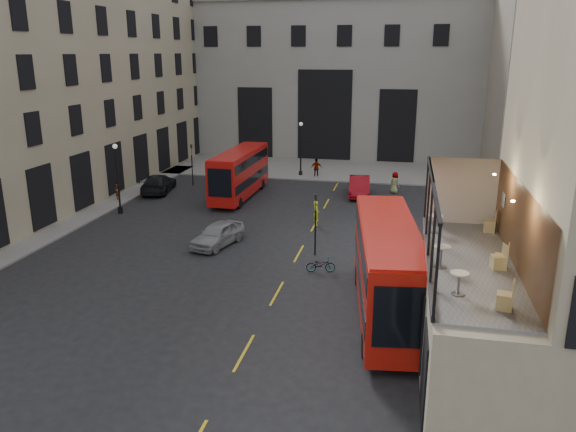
% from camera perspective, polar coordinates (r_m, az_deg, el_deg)
% --- Properties ---
extents(ground, '(140.00, 140.00, 0.00)m').
position_cam_1_polar(ground, '(23.30, 0.41, -14.23)').
color(ground, black).
rests_on(ground, ground).
extents(host_frontage, '(3.00, 11.00, 4.50)m').
position_cam_1_polar(host_frontage, '(22.03, 17.51, -10.30)').
color(host_frontage, tan).
rests_on(host_frontage, ground).
extents(cafe_floor, '(3.00, 10.00, 0.10)m').
position_cam_1_polar(cafe_floor, '(21.13, 18.04, -4.70)').
color(cafe_floor, slate).
rests_on(cafe_floor, host_frontage).
extents(building_left, '(14.60, 50.60, 22.00)m').
position_cam_1_polar(building_left, '(50.29, -26.99, 14.10)').
color(building_left, tan).
rests_on(building_left, ground).
extents(gateway, '(35.00, 10.60, 18.00)m').
position_cam_1_polar(gateway, '(68.29, 4.41, 14.22)').
color(gateway, gray).
rests_on(gateway, ground).
extents(pavement_far, '(40.00, 12.00, 0.12)m').
position_cam_1_polar(pavement_far, '(59.69, 2.00, 4.93)').
color(pavement_far, slate).
rests_on(pavement_far, ground).
extents(pavement_left, '(8.00, 48.00, 0.12)m').
position_cam_1_polar(pavement_left, '(42.60, -26.37, -1.48)').
color(pavement_left, slate).
rests_on(pavement_left, ground).
extents(traffic_light_near, '(0.16, 0.20, 3.80)m').
position_cam_1_polar(traffic_light_near, '(33.41, 2.81, -0.07)').
color(traffic_light_near, black).
rests_on(traffic_light_near, ground).
extents(traffic_light_far, '(0.16, 0.20, 3.80)m').
position_cam_1_polar(traffic_light_far, '(52.15, -9.75, 5.69)').
color(traffic_light_far, black).
rests_on(traffic_light_far, ground).
extents(street_lamp_a, '(0.36, 0.36, 5.33)m').
position_cam_1_polar(street_lamp_a, '(44.13, -16.88, 3.25)').
color(street_lamp_a, black).
rests_on(street_lamp_a, ground).
extents(street_lamp_b, '(0.36, 0.36, 5.33)m').
position_cam_1_polar(street_lamp_b, '(55.39, 1.30, 6.50)').
color(street_lamp_b, black).
rests_on(street_lamp_b, ground).
extents(bus_near, '(3.87, 11.25, 4.40)m').
position_cam_1_polar(bus_near, '(26.10, 10.07, -4.98)').
color(bus_near, '#B9150C').
rests_on(bus_near, ground).
extents(bus_far, '(2.48, 10.00, 3.97)m').
position_cam_1_polar(bus_far, '(47.31, -4.92, 4.55)').
color(bus_far, '#B5100C').
rests_on(bus_far, ground).
extents(car_a, '(2.83, 4.70, 1.50)m').
position_cam_1_polar(car_a, '(35.82, -7.16, -1.84)').
color(car_a, gray).
rests_on(car_a, ground).
extents(car_b, '(2.14, 5.06, 1.63)m').
position_cam_1_polar(car_b, '(48.35, 7.25, 3.01)').
color(car_b, maroon).
rests_on(car_b, ground).
extents(car_c, '(3.05, 5.66, 1.56)m').
position_cam_1_polar(car_c, '(50.51, -13.03, 3.25)').
color(car_c, black).
rests_on(car_c, ground).
extents(bicycle, '(1.69, 0.88, 0.85)m').
position_cam_1_polar(bicycle, '(31.48, 3.34, -4.97)').
color(bicycle, gray).
rests_on(bicycle, ground).
extents(cyclist, '(0.58, 0.73, 1.76)m').
position_cam_1_polar(cyclist, '(39.74, 2.88, 0.29)').
color(cyclist, '#D0F019').
rests_on(cyclist, ground).
extents(pedestrian_a, '(1.16, 1.05, 1.94)m').
position_cam_1_polar(pedestrian_a, '(54.29, -7.88, 4.62)').
color(pedestrian_a, gray).
rests_on(pedestrian_a, ground).
extents(pedestrian_b, '(1.18, 1.32, 1.77)m').
position_cam_1_polar(pedestrian_b, '(57.67, -5.30, 5.31)').
color(pedestrian_b, gray).
rests_on(pedestrian_b, ground).
extents(pedestrian_c, '(1.17, 0.67, 1.87)m').
position_cam_1_polar(pedestrian_c, '(55.07, 2.91, 4.88)').
color(pedestrian_c, gray).
rests_on(pedestrian_c, ground).
extents(pedestrian_d, '(1.09, 1.07, 1.89)m').
position_cam_1_polar(pedestrian_d, '(49.58, 10.79, 3.34)').
color(pedestrian_d, gray).
rests_on(pedestrian_d, ground).
extents(pedestrian_e, '(0.41, 0.60, 1.60)m').
position_cam_1_polar(pedestrian_e, '(48.30, -16.94, 2.40)').
color(pedestrian_e, gray).
rests_on(pedestrian_e, ground).
extents(cafe_table_near, '(0.58, 0.58, 0.73)m').
position_cam_1_polar(cafe_table_near, '(18.20, 16.98, -6.24)').
color(cafe_table_near, white).
rests_on(cafe_table_near, cafe_floor).
extents(cafe_table_mid, '(0.62, 0.62, 0.78)m').
position_cam_1_polar(cafe_table_mid, '(20.27, 15.31, -3.66)').
color(cafe_table_mid, beige).
rests_on(cafe_table_mid, cafe_floor).
extents(cafe_table_far, '(0.59, 0.59, 0.73)m').
position_cam_1_polar(cafe_table_far, '(24.12, 14.75, -0.50)').
color(cafe_table_far, beige).
rests_on(cafe_table_far, cafe_floor).
extents(cafe_chair_a, '(0.53, 0.53, 0.92)m').
position_cam_1_polar(cafe_chair_a, '(17.72, 21.19, -7.98)').
color(cafe_chair_a, tan).
rests_on(cafe_chair_a, cafe_floor).
extents(cafe_chair_b, '(0.51, 0.51, 0.88)m').
position_cam_1_polar(cafe_chair_b, '(20.84, 20.59, -4.32)').
color(cafe_chair_b, '#DDC97F').
rests_on(cafe_chair_b, cafe_floor).
extents(cafe_chair_c, '(0.54, 0.54, 0.92)m').
position_cam_1_polar(cafe_chair_c, '(20.88, 20.86, -4.26)').
color(cafe_chair_c, '#DAC27E').
rests_on(cafe_chair_c, cafe_floor).
extents(cafe_chair_d, '(0.57, 0.57, 0.95)m').
position_cam_1_polar(cafe_chair_d, '(24.88, 19.87, -0.91)').
color(cafe_chair_d, tan).
rests_on(cafe_chair_d, cafe_floor).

